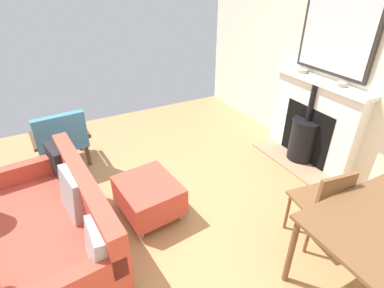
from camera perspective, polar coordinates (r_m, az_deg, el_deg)
name	(u,v)px	position (r m, az deg, el deg)	size (l,w,h in m)	color
ground_plane	(137,216)	(3.37, -10.42, -13.41)	(5.28, 5.27, 0.01)	#A87A4C
wall_left	(336,64)	(4.13, 25.78, 13.55)	(0.12, 5.27, 2.61)	silver
fireplace	(310,127)	(4.26, 21.67, 3.11)	(0.55, 1.38, 1.14)	#9E7A5B
mirror_over_mantel	(338,29)	(3.98, 26.20, 19.16)	(0.04, 1.00, 1.04)	#2D2823
mantel_bowl_near	(302,71)	(4.23, 20.38, 12.99)	(0.14, 0.14, 0.04)	#9E9384
mantel_bowl_far	(342,84)	(3.87, 26.70, 10.17)	(0.12, 0.12, 0.05)	#9E9384
sofa	(60,224)	(2.98, -24.01, -13.81)	(0.98, 1.77, 0.80)	#B2B2B7
ottoman	(149,195)	(3.22, -8.29, -9.65)	(0.64, 0.72, 0.40)	#B2B2B7
armchair_accent	(61,137)	(4.17, -23.75, 1.15)	(0.72, 0.63, 0.81)	#4C3321
dining_chair_near_fireplace	(324,201)	(2.96, 23.88, -9.98)	(0.45, 0.45, 0.85)	brown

